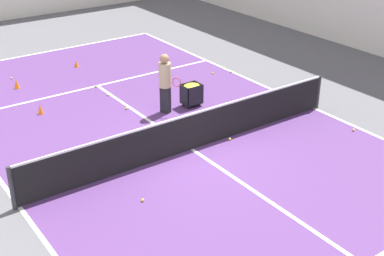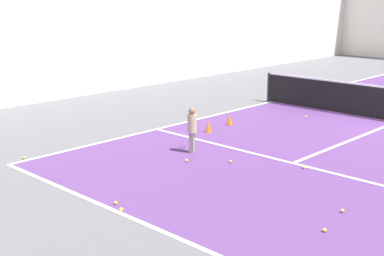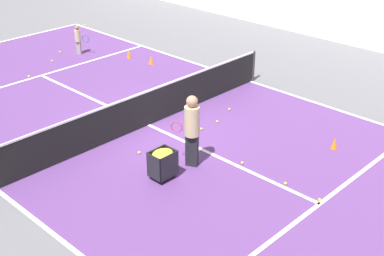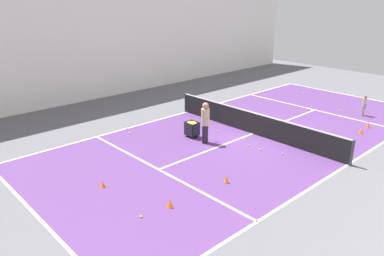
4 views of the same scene
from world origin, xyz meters
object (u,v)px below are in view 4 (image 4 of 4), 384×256
(ball_cart, at_px, (192,126))
(training_cone_1, at_px, (361,131))
(tennis_net, at_px, (253,123))
(player_near_baseline, at_px, (364,104))
(training_cone_0, at_px, (103,184))
(coach_at_net, at_px, (205,120))

(ball_cart, height_order, training_cone_1, ball_cart)
(tennis_net, height_order, training_cone_1, tennis_net)
(player_near_baseline, bearing_deg, training_cone_0, -37.99)
(ball_cart, bearing_deg, player_near_baseline, -113.84)
(coach_at_net, distance_m, training_cone_0, 5.44)
(tennis_net, bearing_deg, training_cone_0, 88.27)
(player_near_baseline, xyz_separation_m, ball_cart, (3.89, 8.81, -0.13))
(tennis_net, distance_m, ball_cart, 2.85)
(coach_at_net, xyz_separation_m, training_cone_0, (-0.49, 5.34, -0.93))
(player_near_baseline, distance_m, training_cone_0, 14.43)
(tennis_net, bearing_deg, ball_cart, 55.07)
(coach_at_net, height_order, training_cone_1, coach_at_net)
(tennis_net, height_order, training_cone_0, tennis_net)
(player_near_baseline, distance_m, coach_at_net, 9.37)
(tennis_net, relative_size, coach_at_net, 5.18)
(coach_at_net, relative_size, training_cone_1, 5.81)
(tennis_net, relative_size, player_near_baseline, 8.46)
(training_cone_0, bearing_deg, training_cone_1, -107.75)
(tennis_net, distance_m, player_near_baseline, 6.86)
(training_cone_0, distance_m, training_cone_1, 11.98)
(training_cone_0, bearing_deg, tennis_net, -91.73)
(ball_cart, height_order, training_cone_0, ball_cart)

